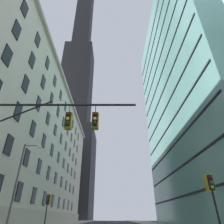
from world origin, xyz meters
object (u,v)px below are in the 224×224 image
(traffic_signal_mast, at_px, (44,133))
(traffic_light_far_left, at_px, (47,201))
(traffic_light_near_right, at_px, (210,186))
(street_lamppost, at_px, (20,176))

(traffic_signal_mast, height_order, traffic_light_far_left, traffic_signal_mast)
(traffic_signal_mast, relative_size, traffic_light_far_left, 2.70)
(traffic_light_near_right, relative_size, street_lamppost, 0.44)
(street_lamppost, bearing_deg, traffic_signal_mast, -60.93)
(traffic_light_near_right, bearing_deg, traffic_signal_mast, -167.02)
(traffic_light_near_right, bearing_deg, street_lamppost, 155.32)
(traffic_signal_mast, xyz_separation_m, street_lamppost, (-5.20, 9.35, -0.72))
(street_lamppost, bearing_deg, traffic_light_far_left, 61.41)
(traffic_signal_mast, height_order, street_lamppost, street_lamppost)
(traffic_light_near_right, height_order, traffic_light_far_left, traffic_light_near_right)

